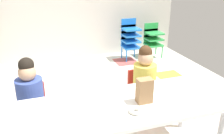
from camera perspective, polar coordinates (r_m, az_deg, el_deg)
ground_plane at (r=2.95m, az=-8.67°, el=-13.50°), size 5.23×4.82×0.02m
craft_table at (r=2.09m, az=-1.73°, el=-10.50°), size 2.15×0.70×0.61m
seated_child_near_camera at (r=2.54m, az=-18.62°, el=-5.85°), size 0.32×0.31×0.92m
seated_child_middle_seat at (r=2.79m, az=7.56°, el=-2.32°), size 0.32×0.31×0.92m
kid_chair_blue_stack at (r=4.86m, az=4.28°, el=7.07°), size 0.32×0.30×0.80m
kid_chair_green_stack at (r=5.08m, az=9.54°, el=6.78°), size 0.32×0.30×0.68m
paper_bag_brown at (r=2.11m, az=7.60°, el=-5.52°), size 0.13×0.09×0.22m
paper_plate_near_edge at (r=2.00m, az=5.49°, el=-10.62°), size 0.18×0.18×0.01m
paper_plate_center_table at (r=1.91m, az=-20.36°, el=-13.68°), size 0.18×0.18×0.01m
donut_powdered_on_plate at (r=1.99m, az=5.51°, el=-10.12°), size 0.11×0.11×0.03m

